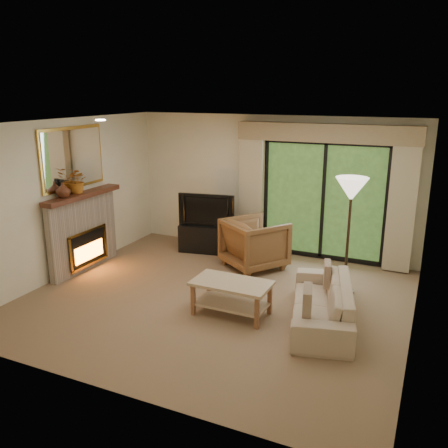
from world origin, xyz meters
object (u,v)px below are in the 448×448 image
at_px(media_console, 208,238).
at_px(armchair, 255,243).
at_px(sofa, 322,302).
at_px(coffee_table, 232,298).

bearing_deg(media_console, armchair, -31.73).
relative_size(sofa, coffee_table, 1.78).
distance_m(armchair, sofa, 2.20).
height_order(media_console, sofa, sofa).
distance_m(sofa, coffee_table, 1.23).
bearing_deg(armchair, coffee_table, 136.39).
height_order(armchair, coffee_table, armchair).
bearing_deg(armchair, media_console, 13.59).
height_order(sofa, coffee_table, sofa).
relative_size(media_console, armchair, 1.10).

